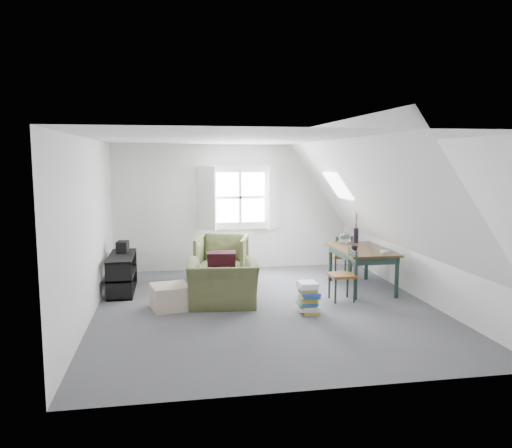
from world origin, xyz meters
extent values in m
plane|color=#4D4D52|center=(0.00, 0.00, 0.00)|extent=(5.50, 5.50, 0.00)
plane|color=white|center=(0.00, 0.00, 2.50)|extent=(5.50, 5.50, 0.00)
plane|color=silver|center=(0.00, 2.75, 1.25)|extent=(5.00, 0.00, 5.00)
plane|color=silver|center=(0.00, -2.75, 1.25)|extent=(5.00, 0.00, 5.00)
plane|color=silver|center=(-2.50, 0.00, 1.25)|extent=(0.00, 5.50, 5.50)
plane|color=silver|center=(2.50, 0.00, 1.25)|extent=(0.00, 5.50, 5.50)
plane|color=white|center=(-1.55, 0.00, 1.78)|extent=(3.19, 5.50, 4.48)
plane|color=white|center=(1.55, 0.00, 1.78)|extent=(3.19, 5.50, 4.48)
cube|color=white|center=(0.00, 2.73, 1.45)|extent=(1.30, 0.04, 1.30)
cube|color=white|center=(-0.68, 2.57, 1.45)|extent=(0.35, 0.35, 1.25)
cube|color=white|center=(0.68, 2.57, 1.45)|extent=(0.35, 0.35, 1.25)
cube|color=white|center=(0.00, 2.72, 1.45)|extent=(1.00, 0.02, 1.00)
cube|color=white|center=(0.00, 2.70, 1.45)|extent=(1.08, 0.04, 0.05)
cube|color=white|center=(0.00, 2.70, 1.45)|extent=(0.05, 0.04, 1.08)
cube|color=white|center=(1.55, 1.30, 1.75)|extent=(0.35, 0.75, 0.47)
imported|color=#484D28|center=(-0.62, 0.21, 0.00)|extent=(1.13, 1.01, 0.68)
imported|color=#484D28|center=(-0.47, 1.79, 0.00)|extent=(1.09, 1.11, 0.83)
cube|color=#340E19|center=(-0.62, 0.36, 0.60)|extent=(0.45, 0.30, 0.45)
cube|color=tan|center=(-1.41, 0.18, 0.18)|extent=(0.64, 0.64, 0.36)
cube|color=#352310|center=(1.82, 0.77, 0.68)|extent=(0.84, 1.41, 0.04)
cube|color=#1C2F28|center=(1.82, 0.77, 0.61)|extent=(0.75, 1.31, 0.11)
cylinder|color=#1C2F28|center=(1.47, 0.14, 0.33)|extent=(0.07, 0.07, 0.67)
cylinder|color=#1C2F28|center=(2.17, 0.14, 0.33)|extent=(0.07, 0.07, 0.67)
cylinder|color=#1C2F28|center=(1.47, 1.40, 0.33)|extent=(0.07, 0.07, 0.67)
cylinder|color=#1C2F28|center=(2.17, 1.40, 0.33)|extent=(0.07, 0.07, 0.67)
sphere|color=silver|center=(1.67, 1.22, 0.82)|extent=(0.21, 0.21, 0.21)
cylinder|color=silver|center=(1.67, 1.22, 0.96)|extent=(0.07, 0.07, 0.12)
cylinder|color=black|center=(1.92, 1.32, 0.84)|extent=(0.09, 0.09, 0.27)
cylinder|color=#3F2D1E|center=(1.92, 1.32, 1.14)|extent=(0.03, 0.06, 0.49)
cylinder|color=#3F2D1E|center=(1.94, 1.33, 1.14)|extent=(0.05, 0.07, 0.48)
cylinder|color=#3F2D1E|center=(1.91, 1.31, 1.14)|extent=(0.06, 0.08, 0.48)
imported|color=black|center=(1.57, 0.47, 0.70)|extent=(0.12, 0.12, 0.10)
cube|color=white|center=(2.02, 0.32, 0.72)|extent=(0.13, 0.10, 0.04)
cube|color=brown|center=(1.76, 1.66, 0.40)|extent=(0.38, 0.38, 0.04)
cylinder|color=#1C2F28|center=(1.91, 1.82, 0.19)|extent=(0.03, 0.03, 0.38)
cylinder|color=#1C2F28|center=(1.91, 1.51, 0.19)|extent=(0.03, 0.03, 0.38)
cylinder|color=#1C2F28|center=(1.61, 1.82, 0.19)|extent=(0.03, 0.03, 0.38)
cylinder|color=#1C2F28|center=(1.61, 1.51, 0.19)|extent=(0.03, 0.03, 0.38)
cylinder|color=#1C2F28|center=(1.91, 1.49, 0.60)|extent=(0.03, 0.03, 0.40)
cylinder|color=#1C2F28|center=(1.61, 1.49, 0.60)|extent=(0.03, 0.03, 0.40)
cube|color=#1C2F28|center=(1.76, 1.49, 0.76)|extent=(0.30, 0.03, 0.07)
cube|color=#1C2F28|center=(1.76, 1.49, 0.64)|extent=(0.30, 0.03, 0.05)
cube|color=brown|center=(1.25, 0.15, 0.40)|extent=(0.38, 0.38, 0.04)
cylinder|color=#1C2F28|center=(1.10, 0.30, 0.19)|extent=(0.03, 0.03, 0.38)
cylinder|color=#1C2F28|center=(1.40, 0.30, 0.19)|extent=(0.03, 0.03, 0.38)
cylinder|color=#1C2F28|center=(1.10, 0.00, 0.19)|extent=(0.03, 0.03, 0.38)
cylinder|color=#1C2F28|center=(1.40, 0.00, 0.19)|extent=(0.03, 0.03, 0.38)
cylinder|color=#1C2F28|center=(1.42, 0.30, 0.60)|extent=(0.03, 0.03, 0.40)
cylinder|color=#1C2F28|center=(1.42, 0.00, 0.60)|extent=(0.03, 0.03, 0.40)
cube|color=#1C2F28|center=(1.42, 0.15, 0.76)|extent=(0.03, 0.30, 0.07)
cube|color=#1C2F28|center=(1.42, 0.15, 0.64)|extent=(0.03, 0.30, 0.05)
cube|color=black|center=(-2.21, 1.30, 0.02)|extent=(0.41, 1.22, 0.03)
cube|color=black|center=(-2.21, 1.30, 0.30)|extent=(0.41, 1.22, 0.03)
cube|color=black|center=(-2.21, 1.30, 0.61)|extent=(0.41, 1.22, 0.03)
cube|color=black|center=(-2.21, 0.71, 0.30)|extent=(0.41, 0.03, 0.61)
cube|color=black|center=(-2.21, 1.89, 0.30)|extent=(0.41, 0.03, 0.61)
cube|color=#264C99|center=(-2.21, 0.95, 0.13)|extent=(0.18, 0.20, 0.22)
cube|color=red|center=(-2.21, 1.40, 0.13)|extent=(0.18, 0.24, 0.22)
cube|color=white|center=(-2.21, 1.10, 0.43)|extent=(0.18, 0.22, 0.20)
cube|color=black|center=(-2.21, 1.55, 0.71)|extent=(0.21, 0.28, 0.20)
cube|color=#B29933|center=(0.58, -0.37, 0.02)|extent=(0.24, 0.31, 0.04)
cube|color=white|center=(0.55, -0.35, 0.06)|extent=(0.30, 0.34, 0.04)
cube|color=white|center=(0.59, -0.38, 0.10)|extent=(0.25, 0.34, 0.04)
cube|color=#337F4C|center=(0.53, -0.37, 0.13)|extent=(0.25, 0.32, 0.03)
cube|color=#264C99|center=(0.56, -0.39, 0.16)|extent=(0.28, 0.35, 0.03)
cube|color=#B29933|center=(0.56, -0.37, 0.19)|extent=(0.24, 0.31, 0.03)
cube|color=#B29933|center=(0.56, -0.35, 0.22)|extent=(0.28, 0.34, 0.04)
cube|color=#264C99|center=(0.59, -0.39, 0.26)|extent=(0.28, 0.35, 0.04)
cube|color=#264C99|center=(0.57, -0.39, 0.30)|extent=(0.28, 0.34, 0.04)
cube|color=#B29933|center=(0.56, -0.33, 0.34)|extent=(0.25, 0.32, 0.04)
cube|color=white|center=(0.55, -0.34, 0.39)|extent=(0.26, 0.29, 0.05)
cube|color=white|center=(0.55, -0.34, 0.43)|extent=(0.26, 0.31, 0.04)
camera|label=1|loc=(-1.38, -7.15, 2.22)|focal=35.00mm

